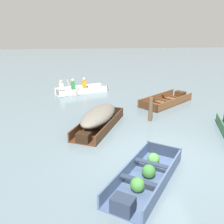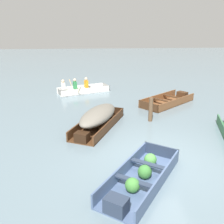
{
  "view_description": "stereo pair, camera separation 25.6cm",
  "coord_description": "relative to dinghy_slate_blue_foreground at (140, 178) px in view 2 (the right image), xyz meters",
  "views": [
    {
      "loc": [
        -2.22,
        -6.73,
        3.92
      ],
      "look_at": [
        -1.14,
        3.52,
        0.35
      ],
      "focal_mm": 40.0,
      "sensor_mm": 36.0,
      "label": 1
    },
    {
      "loc": [
        -1.96,
        -6.75,
        3.92
      ],
      "look_at": [
        -1.14,
        3.52,
        0.35
      ],
      "focal_mm": 40.0,
      "sensor_mm": 36.0,
      "label": 2
    }
  ],
  "objects": [
    {
      "name": "mooring_post",
      "position": [
        1.29,
        4.44,
        0.36
      ],
      "size": [
        0.18,
        0.18,
        1.04
      ],
      "primitive_type": "cylinder",
      "color": "brown",
      "rests_on": "ground"
    },
    {
      "name": "skiff_dark_varnish_near_moored",
      "position": [
        -0.99,
        3.87,
        0.29
      ],
      "size": [
        2.35,
        3.46,
        0.81
      ],
      "color": "#4C2D19",
      "rests_on": "ground"
    },
    {
      "name": "skiff_wooden_brown_mid_moored",
      "position": [
        2.88,
        6.97,
        -0.03
      ],
      "size": [
        3.29,
        2.98,
        0.4
      ],
      "color": "brown",
      "rests_on": "ground"
    },
    {
      "name": "rowboat_white_with_crew",
      "position": [
        -1.94,
        9.53,
        0.06
      ],
      "size": [
        3.26,
        2.29,
        0.92
      ],
      "color": "white",
      "rests_on": "ground"
    },
    {
      "name": "ground_plane",
      "position": [
        0.78,
        1.24,
        -0.17
      ],
      "size": [
        80.0,
        80.0,
        0.0
      ],
      "primitive_type": "plane",
      "color": "slate"
    },
    {
      "name": "dinghy_slate_blue_foreground",
      "position": [
        0.0,
        0.0,
        0.0
      ],
      "size": [
        2.66,
        3.15,
        0.42
      ],
      "color": "#475B7F",
      "rests_on": "ground"
    }
  ]
}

